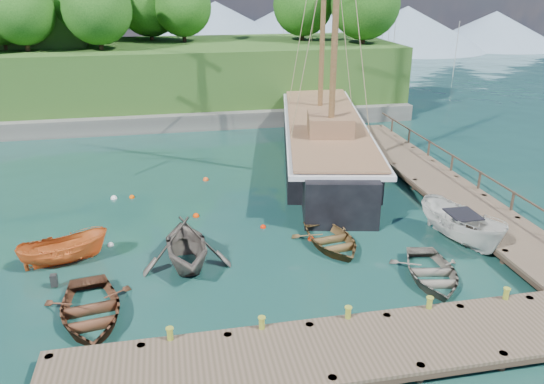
{
  "coord_description": "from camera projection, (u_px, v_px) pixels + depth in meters",
  "views": [
    {
      "loc": [
        -3.52,
        -19.52,
        11.42
      ],
      "look_at": [
        1.01,
        3.32,
        2.0
      ],
      "focal_mm": 35.0,
      "sensor_mm": 36.0,
      "label": 1
    }
  ],
  "objects": [
    {
      "name": "ground",
      "position": [
        264.0,
        265.0,
        22.67
      ],
      "size": [
        160.0,
        160.0,
        0.0
      ],
      "primitive_type": "plane",
      "color": "#143833",
      "rests_on": "ground"
    },
    {
      "name": "dock_near",
      "position": [
        362.0,
        348.0,
        16.96
      ],
      "size": [
        20.0,
        3.2,
        1.1
      ],
      "color": "#4C3F2F",
      "rests_on": "ground"
    },
    {
      "name": "dock_east",
      "position": [
        436.0,
        181.0,
        30.95
      ],
      "size": [
        3.2,
        24.0,
        1.1
      ],
      "color": "#4C3F2F",
      "rests_on": "ground"
    },
    {
      "name": "bollard_0",
      "position": [
        172.0,
        354.0,
        17.31
      ],
      "size": [
        0.26,
        0.26,
        0.45
      ],
      "primitive_type": "cylinder",
      "color": "olive",
      "rests_on": "ground"
    },
    {
      "name": "bollard_1",
      "position": [
        262.0,
        343.0,
        17.85
      ],
      "size": [
        0.26,
        0.26,
        0.45
      ],
      "primitive_type": "cylinder",
      "color": "olive",
      "rests_on": "ground"
    },
    {
      "name": "bollard_2",
      "position": [
        347.0,
        332.0,
        18.39
      ],
      "size": [
        0.26,
        0.26,
        0.45
      ],
      "primitive_type": "cylinder",
      "color": "olive",
      "rests_on": "ground"
    },
    {
      "name": "bollard_3",
      "position": [
        427.0,
        322.0,
        18.94
      ],
      "size": [
        0.26,
        0.26,
        0.45
      ],
      "primitive_type": "cylinder",
      "color": "olive",
      "rests_on": "ground"
    },
    {
      "name": "bollard_4",
      "position": [
        503.0,
        313.0,
        19.48
      ],
      "size": [
        0.26,
        0.26,
        0.45
      ],
      "primitive_type": "cylinder",
      "color": "olive",
      "rests_on": "ground"
    },
    {
      "name": "rowboat_0",
      "position": [
        91.0,
        318.0,
        19.14
      ],
      "size": [
        3.89,
        4.96,
        0.93
      ],
      "primitive_type": "imported",
      "rotation": [
        0.0,
        0.0,
        0.16
      ],
      "color": "#4F2D1C",
      "rests_on": "ground"
    },
    {
      "name": "rowboat_1",
      "position": [
        187.0,
        265.0,
        22.68
      ],
      "size": [
        4.06,
        4.61,
        2.3
      ],
      "primitive_type": "imported",
      "rotation": [
        0.0,
        0.0,
        0.07
      ],
      "color": "#5B534B",
      "rests_on": "ground"
    },
    {
      "name": "rowboat_2",
      "position": [
        331.0,
        246.0,
        24.34
      ],
      "size": [
        3.49,
        4.47,
        0.85
      ],
      "primitive_type": "imported",
      "rotation": [
        0.0,
        0.0,
        0.15
      ],
      "color": "brown",
      "rests_on": "ground"
    },
    {
      "name": "rowboat_3",
      "position": [
        431.0,
        279.0,
        21.64
      ],
      "size": [
        3.63,
        4.56,
        0.84
      ],
      "primitive_type": "imported",
      "rotation": [
        0.0,
        0.0,
        -0.19
      ],
      "color": "#686257",
      "rests_on": "ground"
    },
    {
      "name": "motorboat_orange",
      "position": [
        66.0,
        263.0,
        22.87
      ],
      "size": [
        3.97,
        2.28,
        1.44
      ],
      "primitive_type": "imported",
      "rotation": [
        0.0,
        0.0,
        1.82
      ],
      "color": "#D36125",
      "rests_on": "ground"
    },
    {
      "name": "cabin_boat_white",
      "position": [
        459.0,
        242.0,
        24.7
      ],
      "size": [
        3.06,
        5.22,
        1.9
      ],
      "primitive_type": "imported",
      "rotation": [
        0.0,
        0.0,
        0.26
      ],
      "color": "silver",
      "rests_on": "ground"
    },
    {
      "name": "schooner",
      "position": [
        324.0,
        142.0,
        35.6
      ],
      "size": [
        9.37,
        28.28,
        21.09
      ],
      "rotation": [
        0.0,
        0.0,
        -0.2
      ],
      "color": "black",
      "rests_on": "ground"
    },
    {
      "name": "mooring_buoy_0",
      "position": [
        111.0,
        246.0,
        24.35
      ],
      "size": [
        0.29,
        0.29,
        0.29
      ],
      "primitive_type": "sphere",
      "color": "white",
      "rests_on": "ground"
    },
    {
      "name": "mooring_buoy_1",
      "position": [
        196.0,
        217.0,
        27.33
      ],
      "size": [
        0.33,
        0.33,
        0.33
      ],
      "primitive_type": "sphere",
      "color": "#DF3700",
      "rests_on": "ground"
    },
    {
      "name": "mooring_buoy_2",
      "position": [
        263.0,
        228.0,
        26.11
      ],
      "size": [
        0.28,
        0.28,
        0.28
      ],
      "primitive_type": "sphere",
      "color": "#F21F00",
      "rests_on": "ground"
    },
    {
      "name": "mooring_buoy_3",
      "position": [
        294.0,
        194.0,
        30.14
      ],
      "size": [
        0.32,
        0.32,
        0.32
      ],
      "primitive_type": "sphere",
      "color": "silver",
      "rests_on": "ground"
    },
    {
      "name": "mooring_buoy_4",
      "position": [
        132.0,
        198.0,
        29.66
      ],
      "size": [
        0.3,
        0.3,
        0.3
      ],
      "primitive_type": "sphere",
      "color": "#E54D00",
      "rests_on": "ground"
    },
    {
      "name": "mooring_buoy_5",
      "position": [
        206.0,
        180.0,
        32.22
      ],
      "size": [
        0.35,
        0.35,
        0.35
      ],
      "primitive_type": "sphere",
      "color": "#E34A17",
      "rests_on": "ground"
    },
    {
      "name": "mooring_buoy_6",
      "position": [
        114.0,
        199.0,
        29.52
      ],
      "size": [
        0.36,
        0.36,
        0.36
      ],
      "primitive_type": "sphere",
      "color": "white",
      "rests_on": "ground"
    },
    {
      "name": "mooring_buoy_7",
      "position": [
        311.0,
        240.0,
        24.9
      ],
      "size": [
        0.31,
        0.31,
        0.31
      ],
      "primitive_type": "sphere",
      "color": "red",
      "rests_on": "ground"
    },
    {
      "name": "headland",
      "position": [
        56.0,
        50.0,
        46.79
      ],
      "size": [
        51.0,
        19.31,
        12.9
      ],
      "color": "#474744",
      "rests_on": "ground"
    },
    {
      "name": "distant_ridge",
      "position": [
        212.0,
        25.0,
        85.47
      ],
      "size": [
        117.0,
        40.0,
        10.0
      ],
      "color": "#728CA5",
      "rests_on": "ground"
    }
  ]
}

